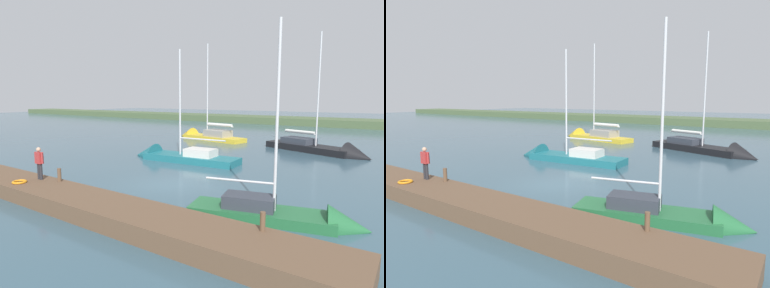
% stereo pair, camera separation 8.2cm
% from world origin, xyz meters
% --- Properties ---
extents(ground_plane, '(200.00, 200.00, 0.00)m').
position_xyz_m(ground_plane, '(0.00, 0.00, 0.00)').
color(ground_plane, '#385666').
extents(far_shoreline, '(180.00, 8.00, 2.40)m').
position_xyz_m(far_shoreline, '(0.00, -45.57, 0.00)').
color(far_shoreline, '#4C603D').
rests_on(far_shoreline, ground_plane).
extents(dock_pier, '(20.80, 2.28, 0.69)m').
position_xyz_m(dock_pier, '(0.00, 5.39, 0.34)').
color(dock_pier, brown).
rests_on(dock_pier, ground_plane).
extents(mooring_post_near, '(0.18, 0.18, 0.64)m').
position_xyz_m(mooring_post_near, '(3.12, 4.59, 1.01)').
color(mooring_post_near, brown).
rests_on(mooring_post_near, dock_pier).
extents(mooring_post_far, '(0.16, 0.16, 0.60)m').
position_xyz_m(mooring_post_far, '(-7.28, 4.59, 0.99)').
color(mooring_post_far, brown).
rests_on(mooring_post_far, dock_pier).
extents(life_ring_buoy, '(0.66, 0.66, 0.10)m').
position_xyz_m(life_ring_buoy, '(4.45, 5.85, 0.74)').
color(life_ring_buoy, orange).
rests_on(life_ring_buoy, dock_pier).
extents(sailboat_outer_mooring, '(8.90, 2.70, 9.16)m').
position_xyz_m(sailboat_outer_mooring, '(4.15, -5.78, 0.15)').
color(sailboat_outer_mooring, '#1E6B75').
rests_on(sailboat_outer_mooring, ground_plane).
extents(sailboat_far_left, '(9.40, 3.90, 11.62)m').
position_xyz_m(sailboat_far_left, '(9.17, -17.88, 0.24)').
color(sailboat_far_left, gold).
rests_on(sailboat_far_left, ground_plane).
extents(sailboat_mid_channel, '(6.87, 3.19, 8.30)m').
position_xyz_m(sailboat_mid_channel, '(-7.12, 1.77, 0.13)').
color(sailboat_mid_channel, '#236638').
rests_on(sailboat_mid_channel, ground_plane).
extents(sailboat_behind_pier, '(9.74, 5.39, 11.22)m').
position_xyz_m(sailboat_behind_pier, '(-4.37, -15.49, 0.19)').
color(sailboat_behind_pier, black).
rests_on(sailboat_behind_pier, ground_plane).
extents(person_on_dock, '(0.62, 0.22, 1.61)m').
position_xyz_m(person_on_dock, '(4.27, 4.90, 1.61)').
color(person_on_dock, '#28282D').
rests_on(person_on_dock, dock_pier).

